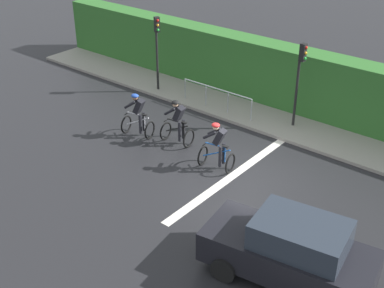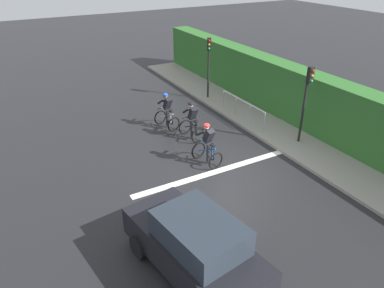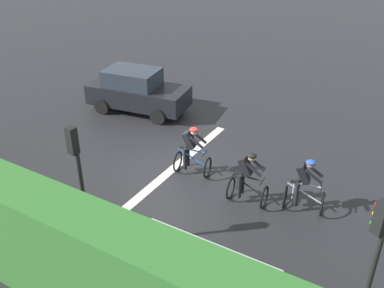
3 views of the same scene
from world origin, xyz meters
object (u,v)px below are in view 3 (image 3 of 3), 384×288
(cyclist_second, at_px, (247,179))
(traffic_light_far_junction, at_px, (373,255))
(car_black, at_px, (137,91))
(cyclist_lead, at_px, (304,187))
(cyclist_mid, at_px, (191,152))
(pedestrian_railing_kerbside, at_px, (212,251))
(traffic_light_near_crossing, at_px, (78,172))

(cyclist_second, xyz_separation_m, traffic_light_far_junction, (3.04, 3.72, 1.43))
(car_black, xyz_separation_m, traffic_light_far_junction, (6.58, 10.27, 1.35))
(cyclist_second, bearing_deg, car_black, -118.38)
(cyclist_lead, relative_size, cyclist_second, 1.00)
(cyclist_second, bearing_deg, traffic_light_far_junction, 50.73)
(cyclist_lead, bearing_deg, cyclist_mid, -90.70)
(cyclist_lead, bearing_deg, pedestrian_railing_kerbside, -15.54)
(pedestrian_railing_kerbside, bearing_deg, traffic_light_near_crossing, -77.92)
(car_black, relative_size, pedestrian_railing_kerbside, 1.29)
(car_black, distance_m, traffic_light_near_crossing, 8.34)
(cyclist_second, relative_size, traffic_light_far_junction, 0.50)
(cyclist_lead, distance_m, traffic_light_far_junction, 4.38)
(pedestrian_railing_kerbside, bearing_deg, cyclist_mid, -142.89)
(cyclist_lead, height_order, cyclist_mid, same)
(pedestrian_railing_kerbside, bearing_deg, cyclist_second, -169.99)
(car_black, relative_size, traffic_light_near_crossing, 1.29)
(car_black, distance_m, pedestrian_railing_kerbside, 9.66)
(cyclist_mid, xyz_separation_m, pedestrian_railing_kerbside, (3.53, 2.67, -0.02))
(cyclist_second, bearing_deg, cyclist_mid, -103.39)
(cyclist_second, distance_m, pedestrian_railing_kerbside, 3.07)
(cyclist_mid, bearing_deg, cyclist_lead, 89.30)
(cyclist_lead, relative_size, pedestrian_railing_kerbside, 0.49)
(cyclist_lead, relative_size, cyclist_mid, 1.00)
(car_black, bearing_deg, traffic_light_far_junction, 57.36)
(cyclist_mid, distance_m, traffic_light_near_crossing, 4.48)
(cyclist_second, height_order, traffic_light_far_junction, traffic_light_far_junction)
(traffic_light_near_crossing, xyz_separation_m, traffic_light_far_junction, (-0.67, 6.36, 0.00))
(traffic_light_far_junction, relative_size, pedestrian_railing_kerbside, 1.00)
(cyclist_lead, height_order, pedestrian_railing_kerbside, cyclist_lead)
(cyclist_mid, height_order, traffic_light_far_junction, traffic_light_far_junction)
(cyclist_mid, xyz_separation_m, car_black, (-3.03, -4.41, 0.08))
(traffic_light_far_junction, bearing_deg, car_black, -122.64)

